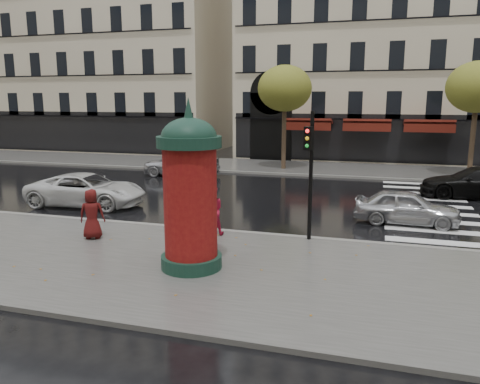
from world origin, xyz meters
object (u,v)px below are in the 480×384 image
(woman_umbrella, at_px, (192,205))
(morris_column, at_px, (190,189))
(traffic_light, at_px, (310,163))
(car_silver, at_px, (407,207))
(car_far_silver, at_px, (182,163))
(car_black, at_px, (478,182))
(man_burgundy, at_px, (92,214))
(woman_red, at_px, (212,210))
(car_white, at_px, (87,190))

(woman_umbrella, xyz_separation_m, morris_column, (0.26, -0.76, 0.60))
(traffic_light, height_order, car_silver, traffic_light)
(traffic_light, height_order, car_far_silver, traffic_light)
(woman_umbrella, bearing_deg, car_black, 51.72)
(man_burgundy, height_order, car_black, man_burgundy)
(morris_column, bearing_deg, car_black, 54.20)
(car_far_silver, bearing_deg, man_burgundy, 5.97)
(car_black, bearing_deg, car_silver, -32.74)
(woman_red, bearing_deg, car_silver, -173.18)
(woman_red, height_order, morris_column, morris_column)
(morris_column, height_order, car_black, morris_column)
(woman_red, relative_size, car_silver, 0.44)
(car_black, bearing_deg, traffic_light, -37.70)
(woman_umbrella, xyz_separation_m, car_silver, (5.97, 6.03, -1.01))
(morris_column, xyz_separation_m, car_white, (-7.31, 6.06, -1.55))
(morris_column, relative_size, car_far_silver, 0.98)
(car_black, bearing_deg, morris_column, -38.35)
(car_white, xyz_separation_m, car_far_silver, (0.65, 8.64, 0.07))
(car_white, bearing_deg, woman_umbrella, -131.98)
(woman_red, bearing_deg, car_far_silver, -86.37)
(traffic_light, bearing_deg, car_silver, 47.60)
(traffic_light, bearing_deg, woman_red, -174.03)
(car_white, bearing_deg, car_black, -73.26)
(woman_umbrella, height_order, morris_column, morris_column)
(woman_red, xyz_separation_m, car_silver, (6.23, 3.74, -0.30))
(man_burgundy, distance_m, car_black, 17.17)
(traffic_light, height_order, car_white, traffic_light)
(man_burgundy, relative_size, traffic_light, 0.40)
(woman_umbrella, bearing_deg, car_white, 143.05)
(car_black, bearing_deg, woman_red, -47.72)
(morris_column, relative_size, car_silver, 1.19)
(woman_red, height_order, car_black, woman_red)
(car_silver, distance_m, car_white, 13.04)
(car_white, height_order, car_black, car_black)
(morris_column, xyz_separation_m, car_far_silver, (-6.66, 14.70, -1.48))
(woman_umbrella, distance_m, morris_column, 1.00)
(traffic_light, distance_m, car_black, 11.45)
(morris_column, relative_size, car_white, 0.89)
(morris_column, distance_m, car_black, 15.63)
(woman_red, distance_m, car_far_silver, 13.17)
(man_burgundy, bearing_deg, car_black, -160.72)
(woman_umbrella, distance_m, car_silver, 8.54)
(morris_column, xyz_separation_m, car_silver, (5.71, 6.79, -1.61))
(woman_red, distance_m, traffic_light, 3.53)
(car_silver, distance_m, car_black, 6.75)
(man_burgundy, height_order, traffic_light, traffic_light)
(morris_column, height_order, car_silver, morris_column)
(traffic_light, relative_size, car_black, 0.80)
(woman_umbrella, relative_size, traffic_light, 0.57)
(man_burgundy, xyz_separation_m, car_white, (-3.26, 4.49, -0.23))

